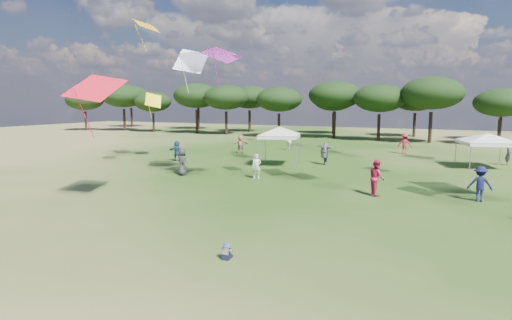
{
  "coord_description": "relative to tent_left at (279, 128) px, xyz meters",
  "views": [
    {
      "loc": [
        5.96,
        -8.69,
        4.79
      ],
      "look_at": [
        -0.93,
        6.0,
        2.55
      ],
      "focal_mm": 30.0,
      "sensor_mm": 36.0,
      "label": 1
    }
  ],
  "objects": [
    {
      "name": "tent_right",
      "position": [
        13.87,
        5.32,
        -0.39
      ],
      "size": [
        6.49,
        6.49,
        2.84
      ],
      "rotation": [
        0.0,
        0.0,
        0.3
      ],
      "color": "gray",
      "rests_on": "ground"
    },
    {
      "name": "festival_crowd",
      "position": [
        3.94,
        1.57,
        -1.93
      ],
      "size": [
        30.68,
        19.84,
        1.88
      ],
      "color": "navy",
      "rests_on": "ground"
    },
    {
      "name": "ground",
      "position": [
        5.86,
        -20.6,
        -2.8
      ],
      "size": [
        140.0,
        140.0,
        0.0
      ],
      "primitive_type": "plane",
      "color": "#2D4D17",
      "rests_on": "ground"
    },
    {
      "name": "tent_left",
      "position": [
        0.0,
        0.0,
        0.0
      ],
      "size": [
        5.52,
        5.52,
        3.23
      ],
      "rotation": [
        0.0,
        0.0,
        0.23
      ],
      "color": "gray",
      "rests_on": "ground"
    },
    {
      "name": "toddler",
      "position": [
        5.69,
        -18.34,
        -2.57
      ],
      "size": [
        0.37,
        0.4,
        0.53
      ],
      "rotation": [
        0.0,
        0.0,
        0.12
      ],
      "color": "black",
      "rests_on": "ground"
    },
    {
      "name": "tree_line",
      "position": [
        8.25,
        26.81,
        2.62
      ],
      "size": [
        108.78,
        17.63,
        7.77
      ],
      "color": "black",
      "rests_on": "ground"
    }
  ]
}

